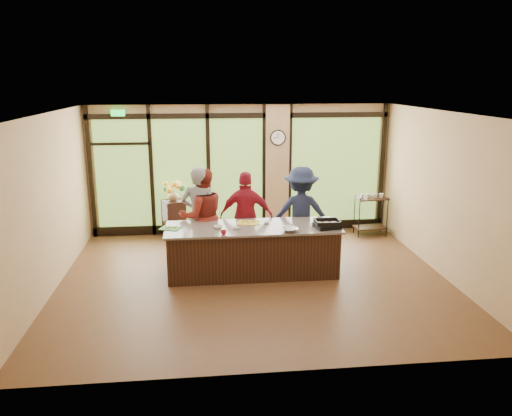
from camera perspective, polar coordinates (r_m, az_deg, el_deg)
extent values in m
plane|color=brown|center=(9.22, -0.20, -8.13)|extent=(7.00, 7.00, 0.00)
plane|color=white|center=(8.53, -0.22, 10.81)|extent=(7.00, 7.00, 0.00)
plane|color=tan|center=(11.68, -1.76, 4.40)|extent=(7.00, 0.00, 7.00)
plane|color=tan|center=(9.09, -22.72, 0.32)|extent=(0.00, 6.00, 6.00)
plane|color=tan|center=(9.75, 20.70, 1.43)|extent=(0.00, 6.00, 6.00)
cube|color=tan|center=(11.72, 2.42, 4.43)|extent=(0.55, 0.12, 3.00)
cube|color=black|center=(11.48, -1.79, 10.51)|extent=(6.90, 0.08, 0.12)
cube|color=black|center=(11.95, -1.69, -2.16)|extent=(6.90, 0.08, 0.20)
cube|color=#19D83F|center=(11.53, -15.50, 10.42)|extent=(0.30, 0.04, 0.14)
cube|color=#426423|center=(11.77, -15.00, 3.74)|extent=(1.20, 0.02, 2.50)
cube|color=#426423|center=(11.64, -8.65, 3.96)|extent=(1.20, 0.02, 2.50)
cube|color=#426423|center=(11.65, -2.24, 4.12)|extent=(1.20, 0.02, 2.50)
cube|color=#426423|center=(12.04, 9.02, 4.30)|extent=(2.10, 0.02, 2.50)
cube|color=black|center=(11.86, -18.38, 3.82)|extent=(0.08, 0.08, 3.00)
cube|color=black|center=(11.65, -11.87, 4.08)|extent=(0.08, 0.08, 3.00)
cube|color=black|center=(11.60, -5.45, 4.27)|extent=(0.08, 0.08, 3.00)
cube|color=black|center=(11.69, 0.96, 4.41)|extent=(0.08, 0.08, 3.00)
cube|color=black|center=(11.78, 3.86, 4.46)|extent=(0.08, 0.08, 3.00)
cube|color=black|center=(12.37, 14.22, 4.53)|extent=(0.08, 0.08, 3.00)
cube|color=black|center=(9.34, -0.40, -4.94)|extent=(3.10, 1.00, 0.88)
cube|color=slate|center=(9.20, -0.40, -2.23)|extent=(3.20, 1.10, 0.04)
cylinder|color=black|center=(11.54, 2.51, 8.04)|extent=(0.36, 0.04, 0.36)
cylinder|color=white|center=(11.53, 2.53, 8.03)|extent=(0.31, 0.01, 0.31)
cube|color=black|center=(11.51, 2.53, 8.27)|extent=(0.01, 0.00, 0.11)
cube|color=black|center=(11.51, 2.28, 8.02)|extent=(0.09, 0.00, 0.01)
imported|color=gray|center=(9.78, -6.50, -0.86)|extent=(0.77, 0.57, 1.95)
imported|color=maroon|center=(9.83, -6.16, -0.94)|extent=(1.06, 0.92, 1.89)
imported|color=maroon|center=(9.90, -1.10, -0.99)|extent=(1.12, 0.63, 1.81)
imported|color=#1B223D|center=(10.09, 5.14, -0.54)|extent=(1.29, 0.85, 1.88)
cube|color=black|center=(9.18, 8.14, -2.03)|extent=(0.51, 0.43, 0.08)
imported|color=silver|center=(8.89, 3.89, -2.50)|extent=(0.34, 0.34, 0.07)
cube|color=#3A8D33|center=(9.19, -9.77, -2.30)|extent=(0.43, 0.37, 0.01)
cube|color=gold|center=(9.42, -0.82, -1.66)|extent=(0.44, 0.34, 0.01)
cube|color=gold|center=(9.39, -1.01, -1.72)|extent=(0.44, 0.36, 0.01)
imported|color=silver|center=(9.09, -4.35, -2.19)|extent=(0.18, 0.18, 0.05)
imported|color=silver|center=(9.03, -2.27, -2.31)|extent=(0.13, 0.13, 0.04)
imported|color=silver|center=(9.37, 1.22, -1.70)|extent=(0.15, 0.15, 0.03)
imported|color=maroon|center=(8.73, -3.73, -2.80)|extent=(0.12, 0.12, 0.08)
cube|color=black|center=(11.52, -9.34, -1.32)|extent=(0.58, 0.58, 0.89)
imported|color=#8F764E|center=(11.38, -9.46, 1.47)|extent=(0.31, 0.31, 0.26)
cube|color=black|center=(12.00, 12.88, -2.14)|extent=(0.76, 0.48, 0.03)
cube|color=black|center=(11.82, 13.07, 1.08)|extent=(0.76, 0.48, 0.03)
cylinder|color=black|center=(11.65, 11.71, -1.15)|extent=(0.02, 0.02, 0.93)
cylinder|color=black|center=(11.86, 14.76, -1.04)|extent=(0.02, 0.02, 0.93)
cylinder|color=black|center=(11.99, 11.17, -0.67)|extent=(0.02, 0.02, 0.93)
cylinder|color=black|center=(12.20, 14.15, -0.57)|extent=(0.02, 0.02, 0.93)
imported|color=silver|center=(11.73, 12.04, 1.36)|extent=(0.11, 0.11, 0.10)
imported|color=silver|center=(11.78, 12.75, 1.38)|extent=(0.11, 0.11, 0.10)
imported|color=silver|center=(11.83, 13.47, 1.39)|extent=(0.11, 0.11, 0.10)
imported|color=silver|center=(11.88, 14.13, 1.40)|extent=(0.11, 0.11, 0.10)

